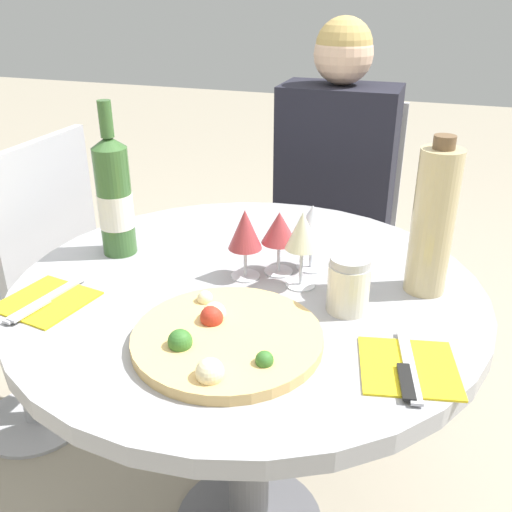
% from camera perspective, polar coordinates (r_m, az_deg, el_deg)
% --- Properties ---
extents(dining_table, '(0.94, 0.94, 0.71)m').
position_cam_1_polar(dining_table, '(1.21, -0.84, -7.91)').
color(dining_table, slate).
rests_on(dining_table, ground_plane).
extents(chair_behind_diner, '(0.37, 0.37, 0.91)m').
position_cam_1_polar(chair_behind_diner, '(1.97, 7.91, 1.31)').
color(chair_behind_diner, '#ADADB2').
rests_on(chair_behind_diner, ground_plane).
extents(seated_diner, '(0.35, 0.43, 1.17)m').
position_cam_1_polar(seated_diner, '(1.81, 7.13, 1.59)').
color(seated_diner, black).
rests_on(seated_diner, ground_plane).
extents(chair_empty_side, '(0.37, 0.37, 0.91)m').
position_cam_1_polar(chair_empty_side, '(1.72, -21.80, -4.23)').
color(chair_empty_side, '#ADADB2').
rests_on(chair_empty_side, ground_plane).
extents(pizza_large, '(0.32, 0.32, 0.05)m').
position_cam_1_polar(pizza_large, '(0.96, -3.12, -8.16)').
color(pizza_large, '#DBB26B').
rests_on(pizza_large, dining_table).
extents(wine_bottle, '(0.08, 0.08, 0.33)m').
position_cam_1_polar(wine_bottle, '(1.27, -13.96, 5.73)').
color(wine_bottle, '#38602D').
rests_on(wine_bottle, dining_table).
extents(tall_carafe, '(0.08, 0.08, 0.31)m').
position_cam_1_polar(tall_carafe, '(1.11, 17.29, 3.31)').
color(tall_carafe, tan).
rests_on(tall_carafe, dining_table).
extents(sugar_shaker, '(0.08, 0.08, 0.11)m').
position_cam_1_polar(sugar_shaker, '(1.05, 9.25, -2.80)').
color(sugar_shaker, silver).
rests_on(sugar_shaker, dining_table).
extents(wine_glass_center, '(0.07, 0.07, 0.13)m').
position_cam_1_polar(wine_glass_center, '(1.15, 2.33, 2.71)').
color(wine_glass_center, silver).
rests_on(wine_glass_center, dining_table).
extents(wine_glass_front_right, '(0.07, 0.07, 0.16)m').
position_cam_1_polar(wine_glass_front_right, '(1.10, 4.66, 2.35)').
color(wine_glass_front_right, silver).
rests_on(wine_glass_front_right, dining_table).
extents(wine_glass_back_right, '(0.07, 0.07, 0.14)m').
position_cam_1_polar(wine_glass_back_right, '(1.17, 5.66, 3.45)').
color(wine_glass_back_right, silver).
rests_on(wine_glass_back_right, dining_table).
extents(wine_glass_front_left, '(0.07, 0.07, 0.15)m').
position_cam_1_polar(wine_glass_front_left, '(1.13, -1.11, 2.54)').
color(wine_glass_front_left, silver).
rests_on(wine_glass_front_left, dining_table).
extents(place_setting_left, '(0.17, 0.19, 0.01)m').
position_cam_1_polar(place_setting_left, '(1.15, -20.31, -4.26)').
color(place_setting_left, yellow).
rests_on(place_setting_left, dining_table).
extents(place_setting_right, '(0.18, 0.19, 0.01)m').
position_cam_1_polar(place_setting_right, '(0.94, 15.00, -10.74)').
color(place_setting_right, yellow).
rests_on(place_setting_right, dining_table).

